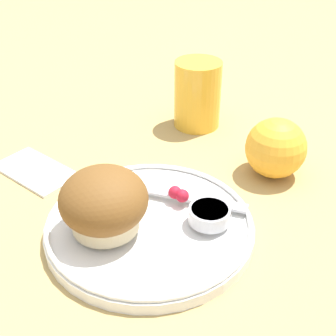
{
  "coord_description": "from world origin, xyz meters",
  "views": [
    {
      "loc": [
        0.27,
        -0.31,
        0.36
      ],
      "look_at": [
        -0.02,
        0.05,
        0.06
      ],
      "focal_mm": 50.0,
      "sensor_mm": 36.0,
      "label": 1
    }
  ],
  "objects": [
    {
      "name": "muffin",
      "position": [
        -0.04,
        -0.05,
        0.05
      ],
      "size": [
        0.1,
        0.1,
        0.07
      ],
      "color": "beige",
      "rests_on": "plate"
    },
    {
      "name": "cream_ramekin",
      "position": [
        0.05,
        0.03,
        0.03
      ],
      "size": [
        0.05,
        0.05,
        0.02
      ],
      "color": "silver",
      "rests_on": "plate"
    },
    {
      "name": "orange_fruit",
      "position": [
        0.04,
        0.19,
        0.04
      ],
      "size": [
        0.08,
        0.08,
        0.08
      ],
      "color": "#F4A82D",
      "rests_on": "ground_plane"
    },
    {
      "name": "juice_glass",
      "position": [
        -0.12,
        0.24,
        0.05
      ],
      "size": [
        0.07,
        0.07,
        0.11
      ],
      "color": "gold",
      "rests_on": "ground_plane"
    },
    {
      "name": "ground_plane",
      "position": [
        0.0,
        0.0,
        0.0
      ],
      "size": [
        3.0,
        3.0,
        0.0
      ],
      "primitive_type": "plane",
      "color": "tan"
    },
    {
      "name": "folded_napkin",
      "position": [
        -0.21,
        -0.01,
        0.0
      ],
      "size": [
        0.12,
        0.06,
        0.01
      ],
      "color": "white",
      "rests_on": "ground_plane"
    },
    {
      "name": "plate",
      "position": [
        -0.01,
        -0.01,
        0.01
      ],
      "size": [
        0.24,
        0.24,
        0.02
      ],
      "color": "white",
      "rests_on": "ground_plane"
    },
    {
      "name": "berry_pair",
      "position": [
        -0.0,
        0.04,
        0.03
      ],
      "size": [
        0.03,
        0.02,
        0.02
      ],
      "color": "#B7192D",
      "rests_on": "plate"
    },
    {
      "name": "butter_knife",
      "position": [
        -0.01,
        0.04,
        0.02
      ],
      "size": [
        0.17,
        0.08,
        0.0
      ],
      "rotation": [
        0.0,
        0.0,
        0.36
      ],
      "color": "#B7B7BC",
      "rests_on": "plate"
    }
  ]
}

